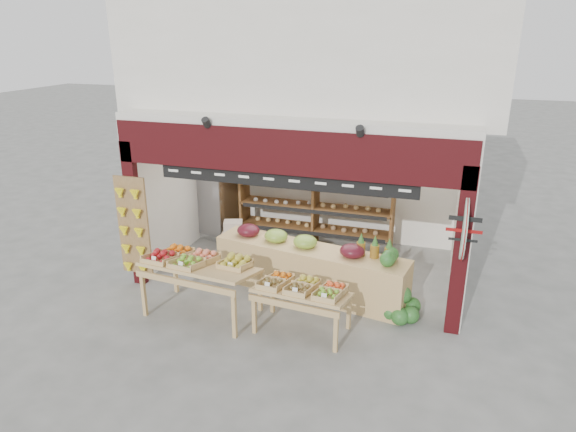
# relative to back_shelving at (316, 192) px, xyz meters

# --- Properties ---
(ground) EXTENTS (60.00, 60.00, 0.00)m
(ground) POSITION_rel_back_shelving_xyz_m (0.14, -1.65, -1.19)
(ground) COLOR #61625D
(ground) RESTS_ON ground
(shop_structure) EXTENTS (6.36, 5.12, 5.40)m
(shop_structure) POSITION_rel_back_shelving_xyz_m (0.14, -0.04, 2.73)
(shop_structure) COLOR silver
(shop_structure) RESTS_ON ground
(banana_board) EXTENTS (0.60, 0.15, 1.80)m
(banana_board) POSITION_rel_back_shelving_xyz_m (-2.59, -2.83, -0.08)
(banana_board) COLOR olive
(banana_board) RESTS_ON ground
(gift_sign) EXTENTS (0.04, 0.93, 0.92)m
(gift_sign) POSITION_rel_back_shelving_xyz_m (2.89, -2.80, 0.56)
(gift_sign) COLOR #C2F4D5
(gift_sign) RESTS_ON ground
(back_shelving) EXTENTS (3.30, 0.54, 2.01)m
(back_shelving) POSITION_rel_back_shelving_xyz_m (0.00, 0.00, 0.00)
(back_shelving) COLOR brown
(back_shelving) RESTS_ON ground
(refrigerator) EXTENTS (0.96, 0.96, 1.98)m
(refrigerator) POSITION_rel_back_shelving_xyz_m (-2.26, -0.12, -0.21)
(refrigerator) COLOR silver
(refrigerator) RESTS_ON ground
(cardboard_stack) EXTENTS (1.04, 0.87, 0.66)m
(cardboard_stack) POSITION_rel_back_shelving_xyz_m (-1.37, -0.73, -0.95)
(cardboard_stack) COLOR beige
(cardboard_stack) RESTS_ON ground
(mid_counter) EXTENTS (3.51, 1.26, 1.08)m
(mid_counter) POSITION_rel_back_shelving_xyz_m (0.46, -2.16, -0.72)
(mid_counter) COLOR tan
(mid_counter) RESTS_ON ground
(display_table_left) EXTENTS (1.86, 1.15, 1.11)m
(display_table_left) POSITION_rel_back_shelving_xyz_m (-1.13, -3.31, -0.32)
(display_table_left) COLOR tan
(display_table_left) RESTS_ON ground
(display_table_right) EXTENTS (1.48, 0.91, 0.93)m
(display_table_right) POSITION_rel_back_shelving_xyz_m (0.68, -3.37, -0.48)
(display_table_right) COLOR tan
(display_table_right) RESTS_ON ground
(watermelon_pile) EXTENTS (0.70, 0.72, 0.54)m
(watermelon_pile) POSITION_rel_back_shelving_xyz_m (2.06, -2.50, -0.99)
(watermelon_pile) COLOR #1A4B19
(watermelon_pile) RESTS_ON ground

